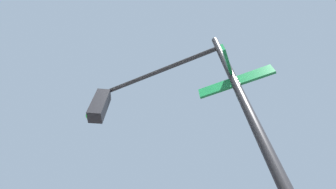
# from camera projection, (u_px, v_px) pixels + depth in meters

# --- Properties ---
(traffic_signal_near) EXTENTS (1.92, 3.03, 5.94)m
(traffic_signal_near) POSITION_uv_depth(u_px,v_px,m) (161.00, 112.00, 3.22)
(traffic_signal_near) COLOR black
(traffic_signal_near) RESTS_ON ground_plane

